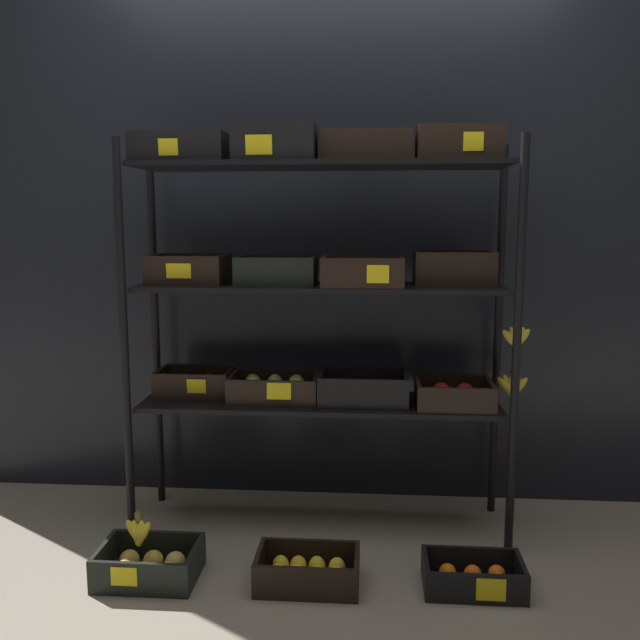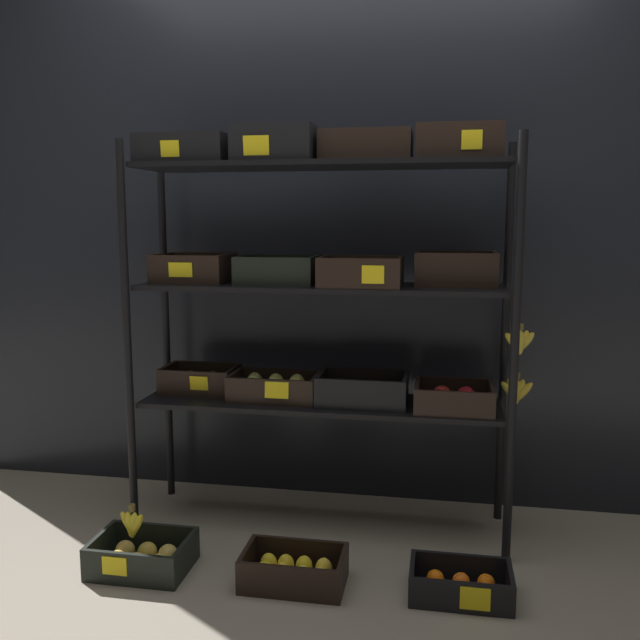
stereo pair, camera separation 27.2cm
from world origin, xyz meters
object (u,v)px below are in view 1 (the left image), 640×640
Objects in this scene: crate_ground_lemon at (308,572)px; crate_ground_apple_gold at (149,566)px; banana_bunch_loose at (138,532)px; display_rack at (323,283)px; crate_ground_tangerine at (473,578)px.

crate_ground_apple_gold is at bearing 179.93° from crate_ground_lemon.
crate_ground_apple_gold is at bearing 11.30° from banana_bunch_loose.
banana_bunch_loose reaches higher than crate_ground_lemon.
banana_bunch_loose is at bearing -141.45° from display_rack.
crate_ground_tangerine is at bearing -39.93° from display_rack.
crate_ground_tangerine is (0.57, 0.02, -0.01)m from crate_ground_lemon.
banana_bunch_loose is at bearing -168.70° from crate_ground_apple_gold.
crate_ground_lemon reaches higher than crate_ground_tangerine.
crate_ground_apple_gold reaches higher than crate_ground_lemon.
display_rack is 4.74× the size of crate_ground_tangerine.
display_rack is 4.66× the size of crate_ground_apple_gold.
display_rack is at bearing 140.07° from crate_ground_tangerine.
banana_bunch_loose is (-0.03, -0.01, 0.13)m from crate_ground_apple_gold.
display_rack is 1.08m from crate_ground_lemon.
crate_ground_lemon is 0.61m from banana_bunch_loose.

